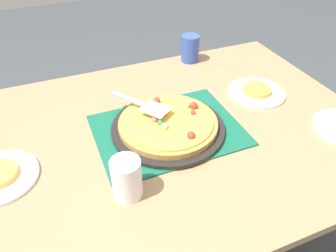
# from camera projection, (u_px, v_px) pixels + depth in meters

# --- Properties ---
(ground_plane) EXTENTS (8.00, 8.00, 0.00)m
(ground_plane) POSITION_uv_depth(u_px,v_px,m) (168.00, 251.00, 1.56)
(ground_plane) COLOR #3D4247
(dining_table) EXTENTS (1.40, 1.00, 0.75)m
(dining_table) POSITION_uv_depth(u_px,v_px,m) (168.00, 154.00, 1.16)
(dining_table) COLOR #9E7A56
(dining_table) RESTS_ON ground_plane
(placemat) EXTENTS (0.48, 0.36, 0.01)m
(placemat) POSITION_uv_depth(u_px,v_px,m) (168.00, 130.00, 1.09)
(placemat) COLOR #145B42
(placemat) RESTS_ON dining_table
(pizza_pan) EXTENTS (0.38, 0.38, 0.01)m
(pizza_pan) POSITION_uv_depth(u_px,v_px,m) (168.00, 128.00, 1.09)
(pizza_pan) COLOR black
(pizza_pan) RESTS_ON placemat
(pizza) EXTENTS (0.33, 0.33, 0.05)m
(pizza) POSITION_uv_depth(u_px,v_px,m) (168.00, 123.00, 1.07)
(pizza) COLOR #B78442
(pizza) RESTS_ON pizza_pan
(plate_far_right) EXTENTS (0.22, 0.22, 0.01)m
(plate_far_right) POSITION_uv_depth(u_px,v_px,m) (257.00, 93.00, 1.27)
(plate_far_right) COLOR white
(plate_far_right) RESTS_ON dining_table
(served_slice_right) EXTENTS (0.11, 0.11, 0.02)m
(served_slice_right) POSITION_uv_depth(u_px,v_px,m) (257.00, 90.00, 1.26)
(served_slice_right) COLOR gold
(served_slice_right) RESTS_ON plate_far_right
(cup_near) EXTENTS (0.08, 0.08, 0.12)m
(cup_near) POSITION_uv_depth(u_px,v_px,m) (190.00, 49.00, 1.46)
(cup_near) COLOR #3351AD
(cup_near) RESTS_ON dining_table
(cup_far) EXTENTS (0.08, 0.08, 0.12)m
(cup_far) POSITION_uv_depth(u_px,v_px,m) (127.00, 179.00, 0.84)
(cup_far) COLOR white
(cup_far) RESTS_ON dining_table
(pizza_server) EXTENTS (0.17, 0.21, 0.01)m
(pizza_server) POSITION_uv_depth(u_px,v_px,m) (144.00, 105.00, 1.09)
(pizza_server) COLOR silver
(pizza_server) RESTS_ON pizza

